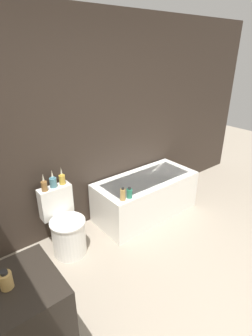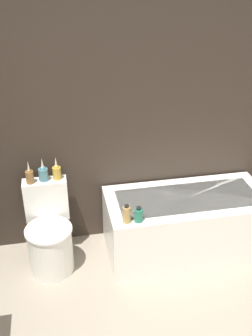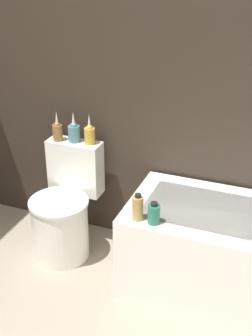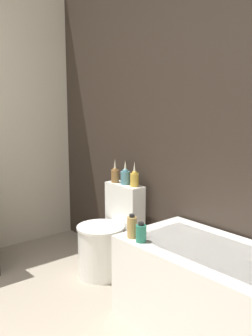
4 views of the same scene
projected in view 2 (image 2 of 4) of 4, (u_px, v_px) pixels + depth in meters
The scene contains 8 objects.
wall_back_tiled at pixel (93, 108), 3.29m from camera, with size 6.40×0.06×2.60m.
bathtub at pixel (186, 223), 3.58m from camera, with size 1.44×0.66×0.56m.
toilet at pixel (50, 237), 3.38m from camera, with size 0.40×0.53×0.75m.
vase_gold at pixel (30, 176), 3.27m from camera, with size 0.07×0.07×0.21m.
vase_silver at pixel (43, 173), 3.30m from camera, with size 0.08×0.08×0.21m.
vase_bronze at pixel (57, 171), 3.33m from camera, with size 0.07×0.07×0.21m.
shampoo_bottle_tall at pixel (127, 214), 3.10m from camera, with size 0.06×0.06×0.16m.
shampoo_bottle_short at pixel (139, 215), 3.12m from camera, with size 0.07×0.07×0.13m.
Camera 2 is at (-0.32, -0.83, 2.45)m, focal length 42.00 mm.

